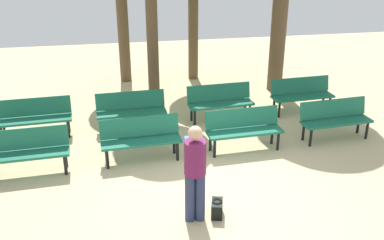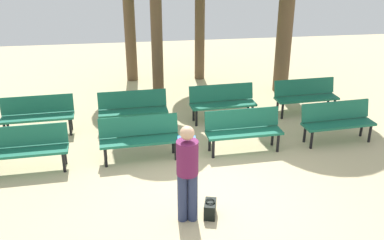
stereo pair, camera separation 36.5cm
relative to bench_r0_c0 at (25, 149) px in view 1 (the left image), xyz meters
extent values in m
plane|color=#CCB789|center=(3.33, -1.37, -0.50)|extent=(24.00, 24.00, 0.00)
cube|color=#19664C|center=(0.00, -0.08, -0.07)|extent=(1.62, 0.53, 0.05)
cube|color=#19664C|center=(-0.01, 0.12, 0.17)|extent=(1.60, 0.21, 0.40)
cylinder|color=black|center=(0.71, -0.20, -0.30)|extent=(0.06, 0.06, 0.40)
cylinder|color=black|center=(0.69, 0.12, -0.30)|extent=(0.06, 0.06, 0.40)
cube|color=#19664C|center=(2.19, 0.09, -0.07)|extent=(1.62, 0.54, 0.05)
cube|color=#19664C|center=(2.18, 0.29, 0.17)|extent=(1.60, 0.22, 0.40)
cylinder|color=black|center=(1.50, -0.12, -0.30)|extent=(0.06, 0.06, 0.40)
cylinder|color=black|center=(2.90, -0.03, -0.30)|extent=(0.06, 0.06, 0.40)
cylinder|color=black|center=(1.48, 0.20, -0.30)|extent=(0.06, 0.06, 0.40)
cylinder|color=black|center=(2.88, 0.29, -0.30)|extent=(0.06, 0.06, 0.40)
cube|color=#19664C|center=(4.36, 0.15, -0.07)|extent=(1.62, 0.52, 0.05)
cube|color=#19664C|center=(4.35, 0.35, 0.17)|extent=(1.60, 0.21, 0.40)
cylinder|color=black|center=(3.67, -0.05, -0.30)|extent=(0.06, 0.06, 0.40)
cylinder|color=black|center=(5.06, 0.03, -0.30)|extent=(0.06, 0.06, 0.40)
cylinder|color=black|center=(3.65, 0.27, -0.30)|extent=(0.06, 0.06, 0.40)
cylinder|color=black|center=(5.05, 0.35, -0.30)|extent=(0.06, 0.06, 0.40)
cube|color=#19664C|center=(6.51, 0.28, -0.07)|extent=(1.63, 0.57, 0.05)
cube|color=#19664C|center=(6.49, 0.48, 0.17)|extent=(1.60, 0.25, 0.40)
cylinder|color=black|center=(5.82, 0.07, -0.30)|extent=(0.06, 0.06, 0.40)
cylinder|color=black|center=(7.22, 0.18, -0.30)|extent=(0.06, 0.06, 0.40)
cylinder|color=black|center=(5.80, 0.39, -0.30)|extent=(0.06, 0.06, 0.40)
cylinder|color=black|center=(7.19, 0.50, -0.30)|extent=(0.06, 0.06, 0.40)
cube|color=#19664C|center=(-0.06, 1.62, -0.07)|extent=(1.62, 0.52, 0.05)
cube|color=#19664C|center=(-0.07, 1.82, 0.17)|extent=(1.60, 0.21, 0.40)
cylinder|color=black|center=(-0.75, 1.42, -0.30)|extent=(0.06, 0.06, 0.40)
cylinder|color=black|center=(0.65, 1.49, -0.30)|extent=(0.06, 0.06, 0.40)
cylinder|color=black|center=(-0.77, 1.74, -0.30)|extent=(0.06, 0.06, 0.40)
cylinder|color=black|center=(0.63, 1.81, -0.30)|extent=(0.06, 0.06, 0.40)
cube|color=#19664C|center=(2.09, 1.66, -0.07)|extent=(1.62, 0.50, 0.05)
cube|color=#19664C|center=(2.08, 1.85, 0.17)|extent=(1.60, 0.18, 0.40)
cylinder|color=black|center=(1.40, 1.47, -0.30)|extent=(0.06, 0.06, 0.40)
cylinder|color=black|center=(2.79, 1.52, -0.30)|extent=(0.06, 0.06, 0.40)
cylinder|color=black|center=(1.38, 1.79, -0.30)|extent=(0.06, 0.06, 0.40)
cylinder|color=black|center=(2.78, 1.84, -0.30)|extent=(0.06, 0.06, 0.40)
cube|color=#19664C|center=(4.26, 1.80, -0.07)|extent=(1.62, 0.54, 0.05)
cube|color=#19664C|center=(4.25, 2.00, 0.17)|extent=(1.60, 0.22, 0.40)
cylinder|color=black|center=(3.57, 1.60, -0.30)|extent=(0.06, 0.06, 0.40)
cylinder|color=black|center=(4.97, 1.69, -0.30)|extent=(0.06, 0.06, 0.40)
cylinder|color=black|center=(3.55, 1.92, -0.30)|extent=(0.06, 0.06, 0.40)
cylinder|color=black|center=(4.95, 2.01, -0.30)|extent=(0.06, 0.06, 0.40)
cube|color=#19664C|center=(6.44, 1.93, -0.07)|extent=(1.62, 0.54, 0.05)
cube|color=#19664C|center=(6.43, 2.13, 0.17)|extent=(1.60, 0.22, 0.40)
cylinder|color=black|center=(5.75, 1.73, -0.30)|extent=(0.06, 0.06, 0.40)
cylinder|color=black|center=(7.15, 1.81, -0.30)|extent=(0.06, 0.06, 0.40)
cylinder|color=black|center=(5.73, 2.05, -0.30)|extent=(0.06, 0.06, 0.40)
cylinder|color=black|center=(7.13, 2.13, -0.30)|extent=(0.06, 0.06, 0.40)
cylinder|color=brown|center=(4.24, 5.30, 1.08)|extent=(0.30, 0.30, 3.18)
cylinder|color=brown|center=(2.81, 3.48, 1.19)|extent=(0.30, 0.30, 3.40)
cylinder|color=brown|center=(6.40, 3.81, 1.28)|extent=(0.44, 0.44, 3.56)
cylinder|color=brown|center=(2.13, 5.46, 1.24)|extent=(0.34, 0.34, 3.49)
cylinder|color=navy|center=(2.94, -2.06, -0.08)|extent=(0.16, 0.16, 0.85)
cylinder|color=navy|center=(2.78, -2.05, -0.08)|extent=(0.16, 0.16, 0.85)
cylinder|color=#601947|center=(2.86, -2.06, 0.62)|extent=(0.37, 0.37, 0.55)
sphere|color=tan|center=(2.86, -2.06, 1.04)|extent=(0.22, 0.22, 0.22)
cube|color=blue|center=(2.89, -1.80, 0.65)|extent=(0.30, 0.21, 0.36)
cube|color=black|center=(3.24, -2.01, -0.37)|extent=(0.26, 0.36, 0.26)
torus|color=black|center=(3.24, -2.01, -0.22)|extent=(0.16, 0.16, 0.02)
camera|label=1|loc=(1.73, -7.78, 3.75)|focal=40.74mm
camera|label=2|loc=(2.09, -7.84, 3.75)|focal=40.74mm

